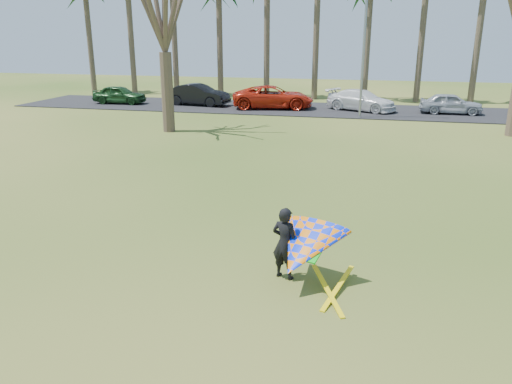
% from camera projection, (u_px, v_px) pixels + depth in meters
% --- Properties ---
extents(ground, '(100.00, 100.00, 0.00)m').
position_uv_depth(ground, '(236.00, 261.00, 11.75)').
color(ground, '#1F4B10').
rests_on(ground, ground).
extents(parking_strip, '(46.00, 7.00, 0.06)m').
position_uv_depth(parking_strip, '(332.00, 110.00, 34.92)').
color(parking_strip, black).
rests_on(parking_strip, ground).
extents(streetlight, '(2.28, 0.18, 8.00)m').
position_uv_depth(streetlight, '(367.00, 45.00, 30.31)').
color(streetlight, gray).
rests_on(streetlight, ground).
extents(car_0, '(4.01, 1.71, 1.35)m').
position_uv_depth(car_0, '(120.00, 95.00, 37.65)').
color(car_0, '#1A411C').
rests_on(car_0, parking_strip).
extents(car_1, '(4.83, 2.20, 1.54)m').
position_uv_depth(car_1, '(198.00, 95.00, 36.78)').
color(car_1, black).
rests_on(car_1, parking_strip).
extents(car_2, '(6.05, 3.60, 1.58)m').
position_uv_depth(car_2, '(273.00, 97.00, 35.21)').
color(car_2, '#B6210E').
rests_on(car_2, parking_strip).
extents(car_3, '(5.22, 3.82, 1.41)m').
position_uv_depth(car_3, '(361.00, 100.00, 34.22)').
color(car_3, white).
rests_on(car_3, parking_strip).
extents(car_4, '(3.97, 1.62, 1.35)m').
position_uv_depth(car_4, '(451.00, 103.00, 32.86)').
color(car_4, '#9EA4AB').
rests_on(car_4, parking_strip).
extents(kite_flyer, '(2.13, 2.39, 2.02)m').
position_uv_depth(kite_flyer, '(302.00, 248.00, 10.43)').
color(kite_flyer, black).
rests_on(kite_flyer, ground).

